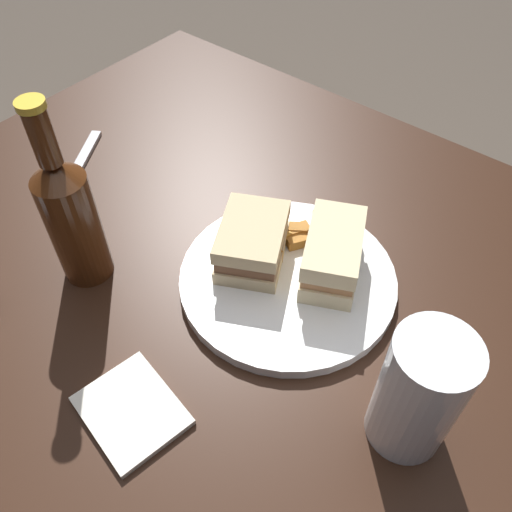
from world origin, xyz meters
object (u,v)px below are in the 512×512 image
(sandwich_half_left, at_px, (333,254))
(cider_bottle, at_px, (71,216))
(plate, at_px, (288,279))
(sandwich_half_right, at_px, (252,242))
(napkin, at_px, (132,411))
(pint_glass, at_px, (416,399))
(fork, at_px, (81,164))

(sandwich_half_left, relative_size, cider_bottle, 0.54)
(plate, height_order, sandwich_half_right, sandwich_half_right)
(napkin, bearing_deg, plate, -95.31)
(pint_glass, xyz_separation_m, cider_bottle, (0.43, 0.07, 0.03))
(sandwich_half_left, distance_m, sandwich_half_right, 0.10)
(plate, xyz_separation_m, fork, (0.40, 0.02, -0.00))
(sandwich_half_left, bearing_deg, fork, 7.37)
(pint_glass, bearing_deg, sandwich_half_right, -15.99)
(cider_bottle, bearing_deg, plate, -146.06)
(plate, bearing_deg, cider_bottle, 33.94)
(pint_glass, distance_m, fork, 0.62)
(plate, xyz_separation_m, sandwich_half_left, (-0.04, -0.04, 0.04))
(sandwich_half_left, xyz_separation_m, cider_bottle, (0.26, 0.19, 0.05))
(pint_glass, height_order, napkin, pint_glass)
(pint_glass, relative_size, cider_bottle, 0.61)
(plate, height_order, pint_glass, pint_glass)
(sandwich_half_right, relative_size, fork, 0.75)
(pint_glass, bearing_deg, napkin, 35.55)
(sandwich_half_right, xyz_separation_m, napkin, (-0.03, 0.24, -0.04))
(napkin, bearing_deg, fork, -31.76)
(sandwich_half_right, height_order, cider_bottle, cider_bottle)
(plate, xyz_separation_m, sandwich_half_right, (0.05, 0.00, 0.04))
(plate, distance_m, sandwich_half_left, 0.07)
(sandwich_half_right, bearing_deg, fork, 1.92)
(sandwich_half_right, relative_size, cider_bottle, 0.53)
(plate, height_order, cider_bottle, cider_bottle)
(sandwich_half_left, distance_m, fork, 0.44)
(plate, bearing_deg, sandwich_half_left, -132.79)
(sandwich_half_left, xyz_separation_m, fork, (0.44, 0.06, -0.04))
(sandwich_half_left, bearing_deg, plate, 47.21)
(cider_bottle, xyz_separation_m, napkin, (-0.19, 0.10, -0.09))
(napkin, distance_m, fork, 0.44)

